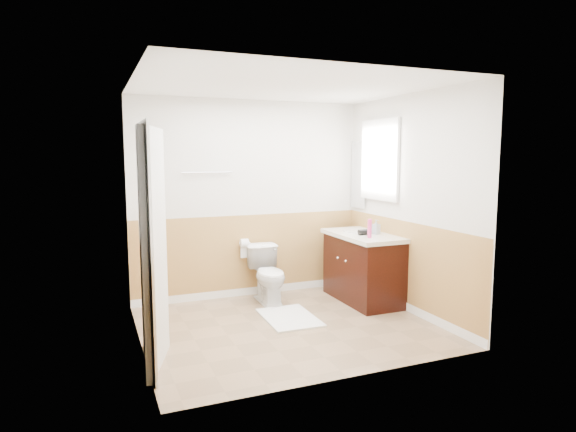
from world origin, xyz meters
name	(u,v)px	position (x,y,z in m)	size (l,w,h in m)	color
floor	(288,326)	(0.00, 0.00, 0.00)	(3.00, 3.00, 0.00)	#8C7051
ceiling	(288,86)	(0.00, 0.00, 2.50)	(3.00, 3.00, 0.00)	white
wall_back	(250,199)	(0.00, 1.30, 1.25)	(3.00, 3.00, 0.00)	silver
wall_front	(351,226)	(0.00, -1.30, 1.25)	(3.00, 3.00, 0.00)	silver
wall_left	(137,216)	(-1.50, 0.00, 1.25)	(3.00, 3.00, 0.00)	silver
wall_right	(409,204)	(1.50, 0.00, 1.25)	(3.00, 3.00, 0.00)	silver
wainscot_back	(250,257)	(0.00, 1.29, 0.50)	(3.00, 3.00, 0.00)	#B9854A
wainscot_front	(349,318)	(0.00, -1.29, 0.50)	(3.00, 3.00, 0.00)	#B9854A
wainscot_left	(141,296)	(-1.49, 0.00, 0.50)	(2.60, 2.60, 0.00)	#B9854A
wainscot_right	(406,268)	(1.49, 0.00, 0.50)	(2.60, 2.60, 0.00)	#B9854A
toilet	(269,275)	(0.11, 0.90, 0.35)	(0.39, 0.68, 0.69)	white
bath_mat	(289,318)	(0.11, 0.23, 0.01)	(0.55, 0.80, 0.02)	white
vanity_cabinet	(363,269)	(1.21, 0.51, 0.40)	(0.55, 1.10, 0.80)	black
vanity_knob_left	(346,261)	(0.91, 0.41, 0.55)	(0.03, 0.03, 0.03)	silver
vanity_knob_right	(338,258)	(0.91, 0.61, 0.55)	(0.03, 0.03, 0.03)	#B7B8BE
countertop	(363,236)	(1.20, 0.51, 0.83)	(0.60, 1.15, 0.05)	white
sink_basin	(357,231)	(1.21, 0.66, 0.86)	(0.36, 0.36, 0.02)	white
faucet	(370,226)	(1.39, 0.66, 0.92)	(0.02, 0.02, 0.14)	silver
lotion_bottle	(370,228)	(1.11, 0.21, 0.96)	(0.05, 0.05, 0.22)	#DD3984
soap_dispenser	(376,227)	(1.33, 0.42, 0.94)	(0.08, 0.08, 0.18)	#959DA8
hair_dryer_body	(364,232)	(1.16, 0.42, 0.89)	(0.07, 0.07, 0.14)	black
hair_dryer_handle	(362,235)	(1.13, 0.42, 0.86)	(0.03, 0.03, 0.07)	black
mirror_panel	(359,175)	(1.48, 1.10, 1.55)	(0.02, 0.35, 0.90)	silver
window_frame	(379,160)	(1.47, 0.59, 1.75)	(0.04, 0.80, 1.00)	white
window_glass	(381,160)	(1.49, 0.59, 1.75)	(0.01, 0.70, 0.90)	white
door	(155,249)	(-1.40, -0.45, 1.02)	(0.05, 0.80, 2.04)	white
door_frame	(146,249)	(-1.48, -0.45, 1.03)	(0.02, 0.92, 2.10)	white
door_knob	(158,250)	(-1.34, -0.12, 0.95)	(0.06, 0.06, 0.06)	silver
towel_bar	(208,172)	(-0.55, 1.25, 1.60)	(0.02, 0.02, 0.62)	silver
tp_holder_bar	(244,243)	(-0.10, 1.23, 0.70)	(0.02, 0.02, 0.14)	silver
tp_roll	(244,243)	(-0.10, 1.23, 0.70)	(0.11, 0.11, 0.10)	white
tp_sheet	(244,252)	(-0.10, 1.23, 0.59)	(0.10, 0.01, 0.16)	white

